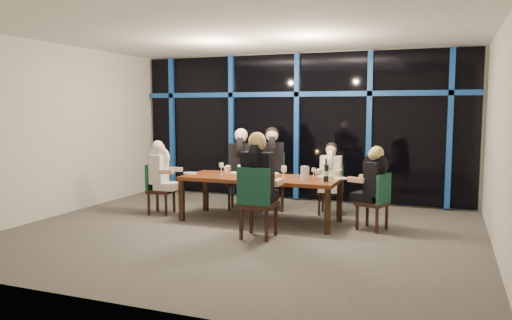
# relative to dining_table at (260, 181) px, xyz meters

# --- Properties ---
(room) EXTENTS (7.04, 7.00, 3.02)m
(room) POSITION_rel_dining_table_xyz_m (0.00, -0.80, 1.34)
(room) COLOR #5D5952
(room) RESTS_ON ground
(window_wall) EXTENTS (6.86, 0.43, 2.94)m
(window_wall) POSITION_rel_dining_table_xyz_m (0.01, 2.13, 0.87)
(window_wall) COLOR black
(window_wall) RESTS_ON ground
(dining_table) EXTENTS (2.60, 1.00, 0.75)m
(dining_table) POSITION_rel_dining_table_xyz_m (0.00, 0.00, 0.00)
(dining_table) COLOR brown
(dining_table) RESTS_ON ground
(chair_far_left) EXTENTS (0.58, 0.58, 1.03)m
(chair_far_left) POSITION_rel_dining_table_xyz_m (-0.72, 0.91, -0.11)
(chair_far_left) COLOR black
(chair_far_left) RESTS_ON ground
(chair_far_mid) EXTENTS (0.62, 0.62, 1.04)m
(chair_far_mid) POSITION_rel_dining_table_xyz_m (-0.17, 1.07, -0.10)
(chair_far_mid) COLOR black
(chair_far_mid) RESTS_ON ground
(chair_far_right) EXTENTS (0.42, 0.42, 0.87)m
(chair_far_right) POSITION_rel_dining_table_xyz_m (0.96, 1.03, -0.19)
(chair_far_right) COLOR black
(chair_far_right) RESTS_ON ground
(chair_end_left) EXTENTS (0.45, 0.45, 0.89)m
(chair_end_left) POSITION_rel_dining_table_xyz_m (-1.93, -0.10, -0.18)
(chair_end_left) COLOR black
(chair_end_left) RESTS_ON ground
(chair_end_right) EXTENTS (0.53, 0.53, 0.89)m
(chair_end_right) POSITION_rel_dining_table_xyz_m (1.90, 0.05, -0.18)
(chair_end_right) COLOR black
(chair_end_right) RESTS_ON ground
(chair_near_mid) EXTENTS (0.49, 0.49, 1.05)m
(chair_near_mid) POSITION_rel_dining_table_xyz_m (0.35, -1.08, -0.09)
(chair_near_mid) COLOR black
(chair_near_mid) RESTS_ON ground
(diner_far_left) EXTENTS (0.59, 0.69, 1.00)m
(diner_far_left) POSITION_rel_dining_table_xyz_m (-0.70, 0.82, 0.30)
(diner_far_left) COLOR black
(diner_far_left) RESTS_ON ground
(diner_far_mid) EXTENTS (0.63, 0.71, 1.02)m
(diner_far_mid) POSITION_rel_dining_table_xyz_m (-0.14, 0.98, 0.31)
(diner_far_mid) COLOR black
(diner_far_mid) RESTS_ON ground
(diner_far_right) EXTENTS (0.44, 0.55, 0.85)m
(diner_far_right) POSITION_rel_dining_table_xyz_m (0.97, 0.95, 0.15)
(diner_far_right) COLOR white
(diner_far_right) RESTS_ON ground
(diner_end_left) EXTENTS (0.58, 0.47, 0.87)m
(diner_end_left) POSITION_rel_dining_table_xyz_m (-1.85, -0.09, 0.17)
(diner_end_left) COLOR white
(diner_end_left) RESTS_ON ground
(diner_end_right) EXTENTS (0.61, 0.53, 0.87)m
(diner_end_right) POSITION_rel_dining_table_xyz_m (1.83, 0.08, 0.17)
(diner_end_right) COLOR black
(diner_end_right) RESTS_ON ground
(diner_near_mid) EXTENTS (0.52, 0.65, 1.03)m
(diner_near_mid) POSITION_rel_dining_table_xyz_m (0.35, -0.99, 0.32)
(diner_near_mid) COLOR black
(diner_near_mid) RESTS_ON ground
(plate_far_left) EXTENTS (0.24, 0.24, 0.01)m
(plate_far_left) POSITION_rel_dining_table_xyz_m (-0.55, 0.28, 0.08)
(plate_far_left) COLOR white
(plate_far_left) RESTS_ON dining_table
(plate_far_mid) EXTENTS (0.24, 0.24, 0.01)m
(plate_far_mid) POSITION_rel_dining_table_xyz_m (0.05, 0.45, 0.08)
(plate_far_mid) COLOR white
(plate_far_mid) RESTS_ON dining_table
(plate_far_right) EXTENTS (0.24, 0.24, 0.01)m
(plate_far_right) POSITION_rel_dining_table_xyz_m (0.99, 0.39, 0.08)
(plate_far_right) COLOR white
(plate_far_right) RESTS_ON dining_table
(plate_end_left) EXTENTS (0.24, 0.24, 0.01)m
(plate_end_left) POSITION_rel_dining_table_xyz_m (-1.28, -0.04, 0.08)
(plate_end_left) COLOR white
(plate_end_left) RESTS_ON dining_table
(plate_end_right) EXTENTS (0.24, 0.24, 0.01)m
(plate_end_right) POSITION_rel_dining_table_xyz_m (1.28, 0.26, 0.08)
(plate_end_right) COLOR white
(plate_end_right) RESTS_ON dining_table
(plate_near_mid) EXTENTS (0.24, 0.24, 0.01)m
(plate_near_mid) POSITION_rel_dining_table_xyz_m (0.35, -0.42, 0.08)
(plate_near_mid) COLOR white
(plate_near_mid) RESTS_ON dining_table
(wine_bottle) EXTENTS (0.08, 0.08, 0.36)m
(wine_bottle) POSITION_rel_dining_table_xyz_m (1.14, -0.14, 0.21)
(wine_bottle) COLOR black
(wine_bottle) RESTS_ON dining_table
(water_pitcher) EXTENTS (0.14, 0.12, 0.22)m
(water_pitcher) POSITION_rel_dining_table_xyz_m (0.78, -0.09, 0.18)
(water_pitcher) COLOR silver
(water_pitcher) RESTS_ON dining_table
(tea_light) EXTENTS (0.05, 0.05, 0.03)m
(tea_light) POSITION_rel_dining_table_xyz_m (-0.17, -0.22, 0.08)
(tea_light) COLOR #FFA04C
(tea_light) RESTS_ON dining_table
(wine_glass_a) EXTENTS (0.07, 0.07, 0.19)m
(wine_glass_a) POSITION_rel_dining_table_xyz_m (-0.35, -0.05, 0.21)
(wine_glass_a) COLOR silver
(wine_glass_a) RESTS_ON dining_table
(wine_glass_b) EXTENTS (0.07, 0.07, 0.18)m
(wine_glass_b) POSITION_rel_dining_table_xyz_m (0.14, 0.17, 0.20)
(wine_glass_b) COLOR white
(wine_glass_b) RESTS_ON dining_table
(wine_glass_c) EXTENTS (0.07, 0.07, 0.18)m
(wine_glass_c) POSITION_rel_dining_table_xyz_m (0.38, 0.05, 0.20)
(wine_glass_c) COLOR silver
(wine_glass_c) RESTS_ON dining_table
(wine_glass_d) EXTENTS (0.08, 0.08, 0.20)m
(wine_glass_d) POSITION_rel_dining_table_xyz_m (-0.75, 0.09, 0.21)
(wine_glass_d) COLOR silver
(wine_glass_d) RESTS_ON dining_table
(wine_glass_e) EXTENTS (0.06, 0.06, 0.16)m
(wine_glass_e) POSITION_rel_dining_table_xyz_m (0.84, 0.24, 0.19)
(wine_glass_e) COLOR white
(wine_glass_e) RESTS_ON dining_table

